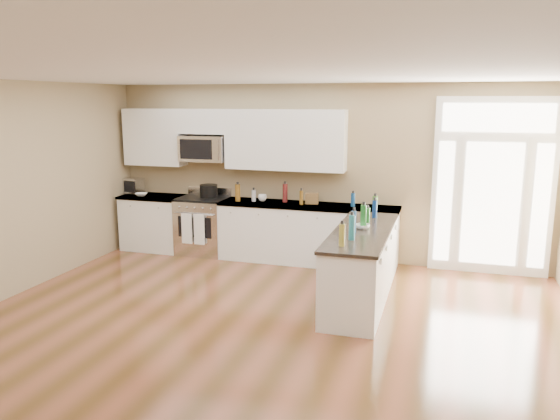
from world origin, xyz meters
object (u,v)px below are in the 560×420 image
(peninsula_cabinet, at_px, (361,268))
(kitchen_range, at_px, (203,225))
(stockpot, at_px, (209,191))
(toaster_oven, at_px, (134,186))

(peninsula_cabinet, height_order, kitchen_range, kitchen_range)
(stockpot, bearing_deg, peninsula_cabinet, -28.55)
(stockpot, bearing_deg, toaster_oven, 178.06)
(kitchen_range, distance_m, toaster_oven, 1.50)
(kitchen_range, height_order, stockpot, stockpot)
(kitchen_range, bearing_deg, peninsula_cabinet, -26.66)
(kitchen_range, bearing_deg, toaster_oven, 174.77)
(peninsula_cabinet, relative_size, toaster_oven, 7.46)
(toaster_oven, bearing_deg, stockpot, 8.99)
(kitchen_range, xyz_separation_m, toaster_oven, (-1.37, 0.13, 0.59))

